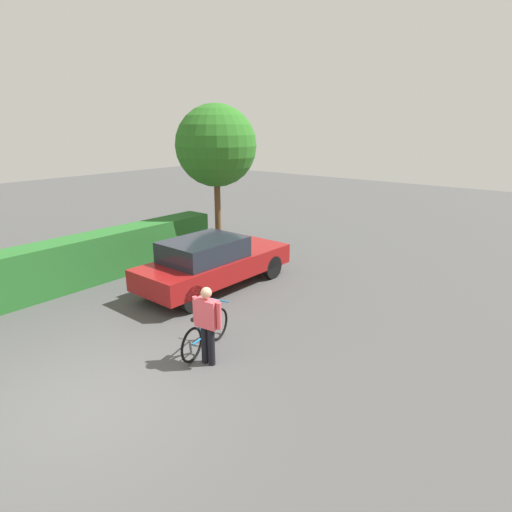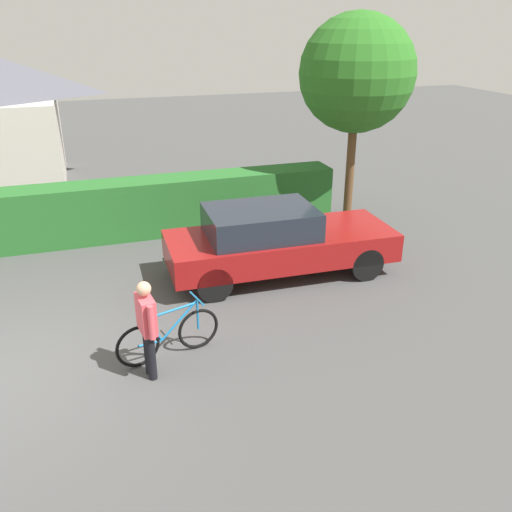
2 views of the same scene
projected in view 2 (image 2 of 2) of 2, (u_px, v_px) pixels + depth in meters
hedge_row at (17, 220)px, 12.13m from camera, size 15.06×0.90×1.35m
parked_car_near at (275, 240)px, 10.84m from camera, size 4.59×1.81×1.44m
bicycle at (169, 335)px, 8.28m from camera, size 1.64×0.56×0.90m
person_rider at (147, 323)px, 7.63m from camera, size 0.26×0.63×1.53m
tree_kerbside at (357, 74)px, 12.73m from camera, size 2.75×2.75×5.00m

